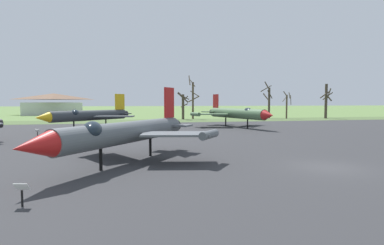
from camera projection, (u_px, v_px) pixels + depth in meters
name	position (u px, v px, depth m)	size (l,w,h in m)	color
ground_plane	(329.00, 168.00, 18.99)	(600.00, 600.00, 0.00)	#607F42
asphalt_apron	(236.00, 138.00, 34.76)	(104.17, 53.94, 0.05)	#333335
grass_verge_strip	(182.00, 121.00, 66.91)	(164.17, 12.00, 0.06)	#4F6638
jet_fighter_front_left	(236.00, 113.00, 49.01)	(12.42, 15.77, 5.35)	#4C6B47
jet_fighter_front_right	(124.00, 132.00, 20.08)	(11.30, 13.01, 5.19)	#565B60
info_placard_front_right	(22.00, 192.00, 11.83)	(0.58, 0.37, 0.97)	black
jet_fighter_rear_center	(89.00, 115.00, 44.54)	(12.60, 12.46, 5.28)	#33383D
info_placard_rear_center	(37.00, 132.00, 36.49)	(0.47, 0.23, 0.85)	black
bare_tree_far_left	(183.00, 104.00, 71.37)	(2.73, 2.78, 6.31)	#42382D
bare_tree_left_of_center	(193.00, 99.00, 73.79)	(2.78, 3.06, 10.30)	brown
bare_tree_center	(269.00, 100.00, 76.00)	(3.02, 3.02, 9.00)	#42382D
bare_tree_right_of_center	(287.00, 105.00, 74.79)	(2.39, 2.40, 6.58)	brown
bare_tree_far_right	(326.00, 100.00, 75.67)	(2.67, 2.72, 8.37)	#42382D
visitor_building	(54.00, 104.00, 100.26)	(19.85, 17.01, 6.78)	beige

